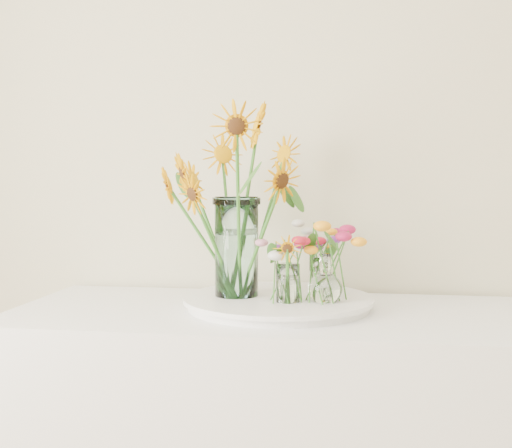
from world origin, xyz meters
name	(u,v)px	position (x,y,z in m)	size (l,w,h in m)	color
tray	(278,303)	(-0.40, 1.96, 0.91)	(0.49, 0.49, 0.03)	white
mason_jar	(237,247)	(-0.51, 1.96, 1.06)	(0.12, 0.12, 0.28)	#ADDBD8
sunflower_bouquet	(236,200)	(-0.51, 1.96, 1.19)	(0.69, 0.69, 0.53)	orange
small_vase_a	(288,284)	(-0.36, 1.89, 0.98)	(0.06, 0.06, 0.11)	white
wildflower_posy_a	(288,267)	(-0.36, 1.89, 1.02)	(0.20, 0.20, 0.20)	#FF9F16
small_vase_b	(325,279)	(-0.27, 1.91, 0.99)	(0.09, 0.09, 0.13)	white
wildflower_posy_b	(325,262)	(-0.27, 1.91, 1.04)	(0.23, 0.23, 0.22)	#FF9F16
small_vase_c	(319,275)	(-0.29, 2.07, 0.98)	(0.06, 0.06, 0.10)	white
wildflower_posy_c	(319,259)	(-0.29, 2.07, 1.02)	(0.18, 0.18, 0.19)	#FF9F16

